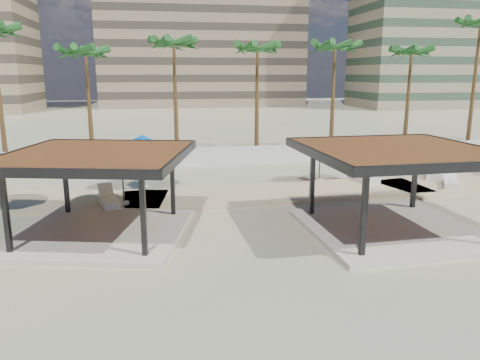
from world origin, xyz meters
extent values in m
plane|color=tan|center=(0.00, 0.00, 0.00)|extent=(200.00, 200.00, 0.00)
cube|color=#C6B284|center=(-12.00, 7.50, 0.06)|extent=(16.40, 6.19, 0.24)
cube|color=#C6B284|center=(2.00, 7.00, 0.06)|extent=(16.24, 5.11, 0.24)
cube|color=silver|center=(0.00, 16.00, 0.60)|extent=(56.00, 0.30, 1.20)
cube|color=#847259|center=(4.00, 78.00, 14.00)|extent=(38.00, 16.00, 28.00)
cube|color=gray|center=(48.00, 66.00, 17.00)|extent=(32.00, 15.00, 34.00)
cube|color=beige|center=(4.87, 0.50, 0.10)|extent=(6.76, 6.76, 0.20)
cube|color=black|center=(2.51, -2.06, 1.68)|extent=(0.18, 0.18, 2.96)
cube|color=black|center=(2.31, 2.87, 1.68)|extent=(0.18, 0.18, 2.96)
cube|color=black|center=(7.24, 3.06, 1.68)|extent=(0.18, 0.18, 2.96)
cube|color=brown|center=(4.87, 0.50, 3.29)|extent=(6.96, 6.96, 0.28)
cube|color=black|center=(5.01, -2.85, 3.29)|extent=(6.81, 0.38, 0.34)
cube|color=black|center=(4.74, 3.85, 3.29)|extent=(6.81, 0.38, 0.34)
cube|color=black|center=(1.52, 0.37, 3.29)|extent=(0.38, 6.81, 0.34)
cube|color=black|center=(8.23, 0.63, 3.29)|extent=(0.38, 6.81, 0.34)
cube|color=beige|center=(-6.54, 2.02, 0.10)|extent=(7.55, 7.55, 0.19)
cube|color=black|center=(-9.40, 0.24, 1.62)|extent=(0.21, 0.21, 2.86)
cube|color=black|center=(-8.32, 4.88, 1.62)|extent=(0.21, 0.21, 2.86)
cube|color=black|center=(-4.77, -0.84, 1.62)|extent=(0.21, 0.21, 2.86)
cube|color=black|center=(-3.68, 3.79, 1.62)|extent=(0.21, 0.21, 2.86)
cube|color=brown|center=(-6.54, 2.02, 3.18)|extent=(7.78, 7.78, 0.27)
cube|color=black|center=(-7.28, -1.13, 3.18)|extent=(6.42, 1.61, 0.32)
cube|color=black|center=(-5.80, 5.17, 3.18)|extent=(6.42, 1.61, 0.32)
cube|color=black|center=(-9.69, 2.76, 3.18)|extent=(1.61, 6.42, 0.32)
cube|color=black|center=(-3.39, 1.28, 3.18)|extent=(1.61, 6.42, 0.32)
cylinder|color=beige|center=(-5.95, 5.80, 0.24)|extent=(0.49, 0.49, 0.12)
cylinder|color=#262628|center=(-5.95, 5.80, 1.36)|extent=(0.07, 0.07, 2.36)
cone|color=yellow|center=(-5.95, 5.80, 2.38)|extent=(3.65, 3.65, 0.69)
cylinder|color=beige|center=(4.84, 9.20, 0.23)|extent=(0.44, 0.44, 0.11)
cylinder|color=#262628|center=(4.84, 9.20, 1.25)|extent=(0.06, 0.06, 2.13)
cone|color=red|center=(4.84, 9.20, 2.16)|extent=(2.76, 2.76, 0.62)
cylinder|color=beige|center=(-5.12, 9.20, 0.25)|extent=(0.55, 0.55, 0.13)
cylinder|color=#262628|center=(-5.12, 9.20, 1.51)|extent=(0.08, 0.08, 2.65)
cone|color=#0254B6|center=(-5.12, 9.20, 2.64)|extent=(3.26, 3.26, 0.77)
cube|color=silver|center=(-6.64, 5.80, 0.32)|extent=(1.22, 2.16, 0.29)
cube|color=silver|center=(-6.64, 5.80, 0.50)|extent=(1.22, 2.16, 0.06)
cube|color=silver|center=(-6.85, 6.57, 0.74)|extent=(0.84, 0.86, 0.52)
cube|color=silver|center=(11.47, 6.60, 0.32)|extent=(1.64, 2.15, 0.29)
cube|color=silver|center=(11.47, 6.60, 0.50)|extent=(1.64, 2.15, 0.06)
cube|color=silver|center=(11.86, 7.30, 0.75)|extent=(0.94, 0.95, 0.52)
cube|color=silver|center=(7.29, 8.57, 0.34)|extent=(1.10, 2.35, 0.32)
cube|color=silver|center=(7.29, 8.57, 0.53)|extent=(1.10, 2.35, 0.07)
cube|color=silver|center=(7.16, 9.45, 0.80)|extent=(0.85, 0.88, 0.57)
cube|color=silver|center=(11.84, 8.95, 0.34)|extent=(1.81, 2.40, 0.32)
cube|color=silver|center=(11.84, 8.95, 0.54)|extent=(1.81, 2.40, 0.07)
cube|color=silver|center=(12.27, 9.73, 0.81)|extent=(1.04, 1.06, 0.58)
cone|color=brown|center=(-9.00, 18.10, 3.90)|extent=(0.36, 0.36, 7.81)
ellipsoid|color=#1D5420|center=(-9.00, 18.10, 7.56)|extent=(3.00, 3.00, 1.80)
cone|color=brown|center=(-3.00, 18.90, 4.26)|extent=(0.36, 0.36, 8.53)
ellipsoid|color=#1D5420|center=(-3.00, 18.90, 8.28)|extent=(3.00, 3.00, 1.80)
cone|color=brown|center=(3.00, 18.40, 4.10)|extent=(0.36, 0.36, 8.20)
ellipsoid|color=#1D5420|center=(3.00, 18.40, 7.95)|extent=(3.00, 3.00, 1.80)
cone|color=brown|center=(9.00, 18.60, 4.19)|extent=(0.36, 0.36, 8.37)
ellipsoid|color=#1D5420|center=(9.00, 18.60, 8.12)|extent=(3.00, 3.00, 1.80)
cone|color=brown|center=(15.00, 18.20, 4.02)|extent=(0.36, 0.36, 8.05)
ellipsoid|color=#1D5420|center=(15.00, 18.20, 7.80)|extent=(3.00, 3.00, 1.80)
cone|color=brown|center=(21.00, 18.80, 5.16)|extent=(0.36, 0.36, 10.32)
camera|label=1|loc=(-4.04, -16.12, 6.23)|focal=35.00mm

